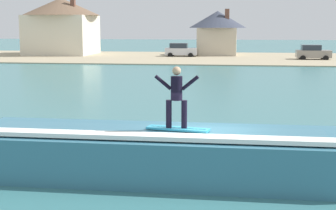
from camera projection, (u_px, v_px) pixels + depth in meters
ground_plane at (205, 175)px, 14.57m from camera, size 260.00×260.00×0.00m
wave_crest at (158, 153)px, 14.42m from camera, size 10.92×3.20×1.44m
surfboard at (178, 129)px, 13.87m from camera, size 1.80×0.74×0.06m
surfer at (177, 94)px, 13.70m from camera, size 1.23×0.32×1.70m
shoreline_bank at (232, 58)px, 64.16m from camera, size 120.00×23.68×0.12m
car_near_shore at (181, 50)px, 66.23m from camera, size 4.14×2.11×1.86m
car_far_shore at (313, 52)px, 60.76m from camera, size 4.10×2.31×1.86m
house_with_chimney at (62, 24)px, 70.37m from camera, size 10.85×10.85×8.17m
house_small_cottage at (218, 30)px, 69.35m from camera, size 7.91×7.91×6.40m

